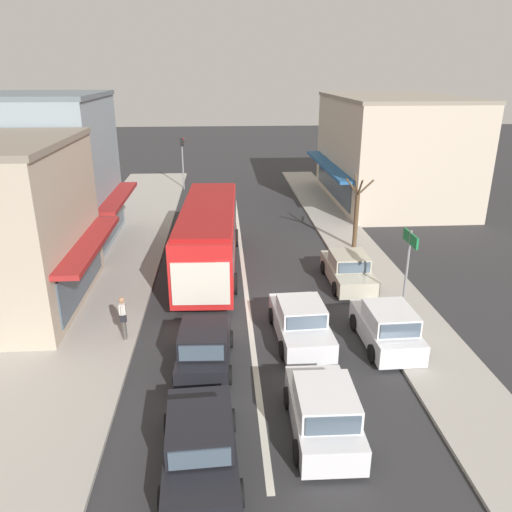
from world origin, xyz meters
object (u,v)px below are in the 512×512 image
(city_bus, at_px, (209,233))
(traffic_light_downstreet, at_px, (182,154))
(sedan_behind_bus_near, at_px, (301,322))
(parked_sedan_kerb_second, at_px, (348,270))
(pedestrian_with_handbag_near, at_px, (123,315))
(sedan_queue_far_back, at_px, (200,446))
(directional_road_sign, at_px, (409,254))
(hatchback_adjacent_lane_lead, at_px, (205,347))
(street_tree_right, at_px, (356,215))
(hatchback_behind_bus_mid, at_px, (323,412))
(parked_hatchback_kerb_front, at_px, (387,327))

(city_bus, xyz_separation_m, traffic_light_downstreet, (-2.41, 17.70, 0.97))
(sedan_behind_bus_near, bearing_deg, parked_sedan_kerb_second, 58.61)
(city_bus, xyz_separation_m, pedestrian_with_handbag_near, (-2.95, -6.88, -0.81))
(sedan_queue_far_back, relative_size, sedan_behind_bus_near, 1.00)
(directional_road_sign, bearing_deg, sedan_queue_far_back, -135.75)
(hatchback_adjacent_lane_lead, bearing_deg, pedestrian_with_handbag_near, 148.58)
(traffic_light_downstreet, bearing_deg, sedan_queue_far_back, -85.56)
(sedan_queue_far_back, height_order, pedestrian_with_handbag_near, pedestrian_with_handbag_near)
(hatchback_adjacent_lane_lead, height_order, pedestrian_with_handbag_near, pedestrian_with_handbag_near)
(directional_road_sign, bearing_deg, pedestrian_with_handbag_near, -173.42)
(traffic_light_downstreet, bearing_deg, city_bus, -82.25)
(city_bus, height_order, street_tree_right, street_tree_right)
(city_bus, bearing_deg, street_tree_right, 16.50)
(sedan_behind_bus_near, bearing_deg, sedan_queue_far_back, -119.22)
(hatchback_behind_bus_mid, relative_size, traffic_light_downstreet, 0.89)
(sedan_behind_bus_near, xyz_separation_m, directional_road_sign, (4.34, 1.44, 2.01))
(sedan_queue_far_back, xyz_separation_m, sedan_behind_bus_near, (3.43, 6.13, 0.00))
(directional_road_sign, bearing_deg, traffic_light_downstreet, 113.55)
(hatchback_behind_bus_mid, distance_m, street_tree_right, 15.30)
(city_bus, relative_size, sedan_behind_bus_near, 2.56)
(street_tree_right, xyz_separation_m, pedestrian_with_handbag_near, (-10.82, -9.21, -0.87))
(parked_sedan_kerb_second, height_order, traffic_light_downstreet, traffic_light_downstreet)
(city_bus, distance_m, hatchback_behind_bus_mid, 12.68)
(hatchback_behind_bus_mid, xyz_separation_m, parked_sedan_kerb_second, (3.13, 9.96, -0.05))
(parked_hatchback_kerb_front, distance_m, street_tree_right, 10.27)
(sedan_queue_far_back, height_order, directional_road_sign, directional_road_sign)
(traffic_light_downstreet, relative_size, street_tree_right, 1.04)
(parked_hatchback_kerb_front, height_order, directional_road_sign, directional_road_sign)
(directional_road_sign, bearing_deg, city_bus, 144.00)
(sedan_queue_far_back, relative_size, directional_road_sign, 1.19)
(city_bus, xyz_separation_m, directional_road_sign, (7.76, -5.64, 0.80))
(city_bus, height_order, hatchback_adjacent_lane_lead, city_bus)
(sedan_queue_far_back, relative_size, pedestrian_with_handbag_near, 2.62)
(sedan_behind_bus_near, bearing_deg, parked_hatchback_kerb_front, -12.85)
(hatchback_adjacent_lane_lead, bearing_deg, sedan_queue_far_back, -89.90)
(hatchback_adjacent_lane_lead, bearing_deg, sedan_behind_bus_near, 24.83)
(pedestrian_with_handbag_near, bearing_deg, hatchback_behind_bus_mid, -40.69)
(traffic_light_downstreet, relative_size, pedestrian_with_handbag_near, 2.58)
(street_tree_right, bearing_deg, hatchback_behind_bus_mid, -107.63)
(parked_hatchback_kerb_front, bearing_deg, city_bus, 129.56)
(hatchback_behind_bus_mid, relative_size, parked_hatchback_kerb_front, 1.00)
(sedan_behind_bus_near, xyz_separation_m, pedestrian_with_handbag_near, (-6.37, 0.20, 0.40))
(traffic_light_downstreet, height_order, pedestrian_with_handbag_near, traffic_light_downstreet)
(city_bus, xyz_separation_m, hatchback_adjacent_lane_lead, (-0.02, -8.67, -1.17))
(directional_road_sign, bearing_deg, parked_hatchback_kerb_front, -122.59)
(city_bus, bearing_deg, hatchback_adjacent_lane_lead, -90.11)
(traffic_light_downstreet, distance_m, pedestrian_with_handbag_near, 24.65)
(city_bus, height_order, parked_sedan_kerb_second, city_bus)
(hatchback_behind_bus_mid, height_order, hatchback_adjacent_lane_lead, same)
(sedan_queue_far_back, distance_m, parked_sedan_kerb_second, 12.69)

